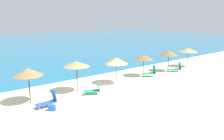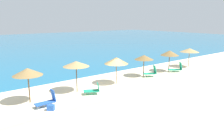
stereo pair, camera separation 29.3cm
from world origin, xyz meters
name	(u,v)px [view 1 (the left image)]	position (x,y,z in m)	size (l,w,h in m)	color
ground_plane	(117,89)	(0.00, 0.00, 0.00)	(160.00, 160.00, 0.00)	beige
sea_water	(1,45)	(0.00, 43.80, 0.00)	(160.00, 76.93, 0.01)	#1E6B93
dune_ridge	(162,119)	(-3.46, -7.87, 1.00)	(45.55, 6.96, 1.99)	beige
beach_umbrella_1	(28,72)	(-7.32, 1.47, 2.39)	(2.19, 2.19, 2.68)	brown
beach_umbrella_2	(76,64)	(-3.24, 1.53, 2.48)	(2.25, 2.25, 2.71)	brown
beach_umbrella_3	(116,61)	(1.01, 1.33, 2.31)	(2.33, 2.33, 2.62)	brown
beach_umbrella_4	(144,57)	(5.18, 1.71, 2.13)	(2.07, 2.07, 2.39)	brown
beach_umbrella_5	(169,53)	(9.33, 1.52, 2.25)	(2.18, 2.18, 2.55)	brown
beach_umbrella_6	(188,50)	(13.48, 1.55, 2.23)	(2.43, 2.43, 2.48)	brown
lounge_chair_1	(151,72)	(5.72, 1.03, 0.53)	(1.50, 1.21, 1.27)	#199972
lounge_chair_2	(176,68)	(9.87, 0.76, 0.42)	(1.66, 1.42, 1.16)	#199972
lounge_chair_3	(49,101)	(-6.53, -0.07, 0.44)	(1.51, 0.62, 1.18)	blue
lounge_chair_4	(94,90)	(-2.48, 0.09, 0.39)	(1.48, 1.20, 0.95)	#199972
cooler_box	(52,108)	(-6.68, -0.96, 0.20)	(0.50, 0.31, 0.40)	blue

